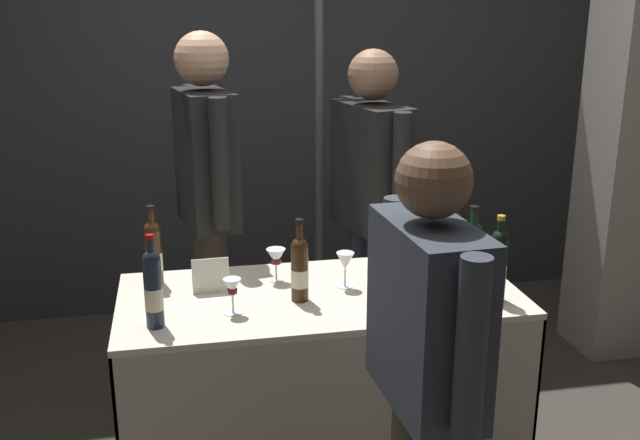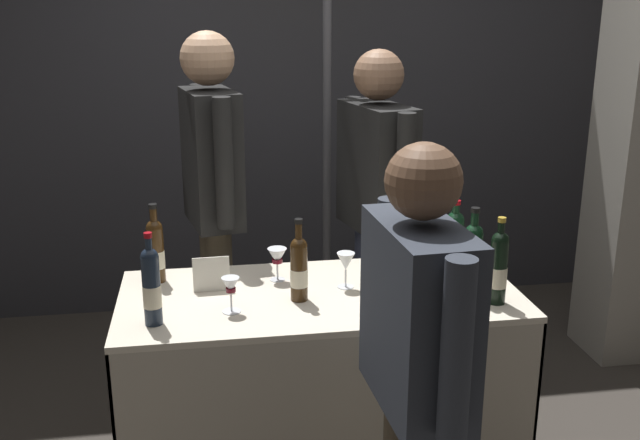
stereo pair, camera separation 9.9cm
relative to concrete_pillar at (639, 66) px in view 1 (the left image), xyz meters
The scene contains 18 objects.
back_partition 2.10m from the concrete_pillar, 150.55° to the left, with size 5.64×0.12×3.16m, color #2D2D33.
concrete_pillar is the anchor object (origin of this frame).
tasting_table 2.24m from the concrete_pillar, 156.39° to the right, with size 1.57×0.72×0.79m.
featured_wine_bottle 1.68m from the concrete_pillar, 143.54° to the right, with size 0.07×0.07×0.36m.
display_bottle_0 1.67m from the concrete_pillar, 139.60° to the right, with size 0.07×0.07×0.34m.
display_bottle_1 2.72m from the concrete_pillar, 158.05° to the right, with size 0.07×0.07×0.34m.
display_bottle_2 2.61m from the concrete_pillar, 166.90° to the right, with size 0.07×0.07×0.33m.
display_bottle_3 2.20m from the concrete_pillar, 155.94° to the right, with size 0.07×0.07×0.33m.
display_bottle_4 1.50m from the concrete_pillar, 153.70° to the right, with size 0.08×0.08×0.30m.
wine_glass_near_vendor 2.19m from the concrete_pillar, 162.13° to the right, with size 0.08×0.08×0.14m.
wine_glass_mid 2.46m from the concrete_pillar, 156.91° to the right, with size 0.07×0.07×0.14m.
wine_glass_near_taster 1.99m from the concrete_pillar, 156.14° to the right, with size 0.07×0.07×0.15m.
flower_vase 1.87m from the concrete_pillar, 151.39° to the right, with size 0.09×0.10×0.38m.
brochure_stand 2.46m from the concrete_pillar, 162.49° to the right, with size 0.15×0.01×0.14m, color silver.
vendor_presenter 2.28m from the concrete_pillar, behind, with size 0.29×0.56×1.77m.
vendor_assistant 1.57m from the concrete_pillar, behind, with size 0.31×0.61×1.68m.
taster_foreground_right 2.42m from the concrete_pillar, 135.97° to the right, with size 0.24×0.63×1.54m.
booth_signpost 1.65m from the concrete_pillar, 169.45° to the left, with size 0.55×0.04×2.28m.
Camera 1 is at (-0.52, -2.64, 1.91)m, focal length 41.26 mm.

